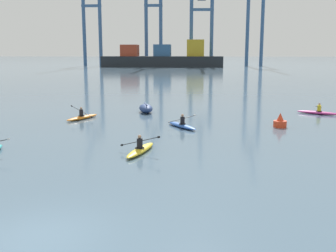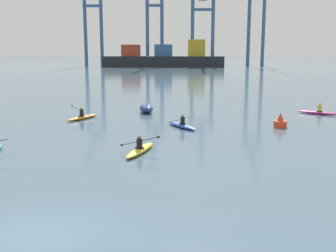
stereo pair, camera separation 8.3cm
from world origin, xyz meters
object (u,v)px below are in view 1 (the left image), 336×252
Objects in this scene: kayak_orange at (82,117)px; gantry_crane_west at (91,17)px; channel_buoy at (280,122)px; capsized_dinghy at (146,108)px; gantry_crane_west_mid at (153,17)px; gantry_crane_east_mid at (202,19)px; gantry_crane_east at (256,9)px; kayak_yellow at (140,149)px; container_barge at (163,58)px; kayak_magenta at (318,112)px; kayak_blue at (182,125)px.

gantry_crane_west is at bearing 103.08° from kayak_orange.
gantry_crane_west is 33.00× the size of channel_buoy.
capsized_dinghy is at bearing -74.25° from gantry_crane_west.
kayak_orange is (4.66, -113.71, -16.61)m from gantry_crane_west_mid.
gantry_crane_east_mid is 113.16m from kayak_orange.
kayak_orange is (26.14, -112.44, -16.69)m from gantry_crane_west.
gantry_crane_east_mid is 0.81× the size of gantry_crane_east.
gantry_crane_east_mid is at bearing 87.04° from kayak_yellow.
gantry_crane_west is at bearing -176.63° from gantry_crane_west_mid.
gantry_crane_west_mid is 16.87m from gantry_crane_east_mid.
gantry_crane_east_mid is 9.38× the size of kayak_yellow.
gantry_crane_east reaches higher than kayak_yellow.
channel_buoy is 11.55m from kayak_yellow.
channel_buoy is (15.09, -108.53, -2.46)m from container_barge.
capsized_dinghy is 0.84× the size of kayak_orange.
gantry_crane_west is 127.75m from kayak_yellow.
kayak_orange is (-14.47, 2.58, -0.19)m from channel_buoy.
gantry_crane_west_mid is 35.51m from gantry_crane_east.
gantry_crane_west_mid is 33.46× the size of channel_buoy.
kayak_magenta reaches higher than capsized_dinghy.
gantry_crane_east_mid is 10.15× the size of kayak_blue.
kayak_blue is 12.95m from kayak_magenta.
gantry_crane_east_mid reaches higher than container_barge.
kayak_magenta is 0.94× the size of kayak_yellow.
gantry_crane_east is 11.55× the size of kayak_yellow.
gantry_crane_west_mid is at bearing 94.77° from capsized_dinghy.
channel_buoy is 0.31× the size of kayak_blue.
container_barge reaches higher than kayak_magenta.
gantry_crane_west_mid is 111.56m from capsized_dinghy.
container_barge is 1.00× the size of gantry_crane_east.
gantry_crane_east_mid is 115.07m from channel_buoy.
kayak_yellow is (5.74, -10.14, -0.00)m from kayak_orange.
gantry_crane_east reaches higher than container_barge.
container_barge is 18.99m from gantry_crane_east_mid.
channel_buoy is at bearing -88.78° from gantry_crane_east_mid.
gantry_crane_west_mid is 1.04× the size of gantry_crane_east_mid.
container_barge is at bearing -156.63° from gantry_crane_east_mid.
container_barge is 102.36m from capsized_dinghy.
gantry_crane_east is at bearing 16.81° from container_barge.
container_barge is 11.54× the size of kayak_yellow.
gantry_crane_east_mid is 9.73× the size of kayak_orange.
gantry_crane_east_mid is at bearing 91.22° from channel_buoy.
capsized_dinghy is 7.54m from kayak_blue.
container_barge is at bearing 97.92° from channel_buoy.
kayak_orange is (0.63, -105.95, -2.65)m from container_barge.
channel_buoy reaches higher than kayak_magenta.
kayak_magenta is at bearing 46.08° from kayak_yellow.
gantry_crane_west_mid is 0.84× the size of gantry_crane_east.
kayak_yellow is at bearing -75.42° from gantry_crane_west.
container_barge is 14.26× the size of capsized_dinghy.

